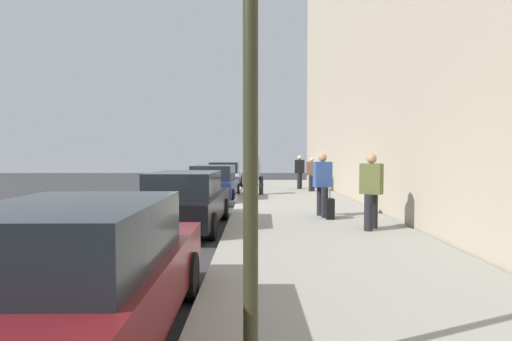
{
  "coord_description": "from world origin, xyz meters",
  "views": [
    {
      "loc": [
        -14.52,
        -1.76,
        1.96
      ],
      "look_at": [
        -1.01,
        -1.76,
        1.42
      ],
      "focal_mm": 28.17,
      "sensor_mm": 36.0,
      "label": 1
    }
  ],
  "objects": [
    {
      "name": "ground_plane",
      "position": [
        0.0,
        0.0,
        0.0
      ],
      "size": [
        56.0,
        56.0,
        0.0
      ],
      "primitive_type": "plane",
      "color": "#333335"
    },
    {
      "name": "sidewalk",
      "position": [
        0.0,
        -3.3,
        0.07
      ],
      "size": [
        28.0,
        4.6,
        0.15
      ],
      "primitive_type": "cube",
      "color": "gray",
      "rests_on": "ground"
    },
    {
      "name": "pedestrian_grey_coat",
      "position": [
        3.61,
        -1.81,
        1.08
      ],
      "size": [
        0.47,
        0.58,
        1.75
      ],
      "color": "black",
      "rests_on": "sidewalk"
    },
    {
      "name": "parked_car_black",
      "position": [
        -4.01,
        0.07,
        0.76
      ],
      "size": [
        4.69,
        1.99,
        1.51
      ],
      "color": "black",
      "rests_on": "ground"
    },
    {
      "name": "pedestrian_black_coat",
      "position": [
        6.71,
        -4.08,
        1.09
      ],
      "size": [
        0.56,
        0.54,
        1.76
      ],
      "color": "black",
      "rests_on": "sidewalk"
    },
    {
      "name": "pedestrian_brown_coat",
      "position": [
        5.31,
        -4.53,
        1.04
      ],
      "size": [
        0.52,
        0.53,
        1.67
      ],
      "color": "black",
      "rests_on": "sidewalk"
    },
    {
      "name": "lane_stripe_centre",
      "position": [
        0.0,
        3.2,
        0.0
      ],
      "size": [
        28.0,
        0.14,
        0.01
      ],
      "primitive_type": "cube",
      "color": "gold",
      "rests_on": "ground"
    },
    {
      "name": "parked_car_silver",
      "position": [
        9.0,
        0.06,
        0.76
      ],
      "size": [
        4.39,
        1.91,
        1.51
      ],
      "color": "black",
      "rests_on": "ground"
    },
    {
      "name": "rolling_suitcase",
      "position": [
        -3.3,
        -3.84,
        0.44
      ],
      "size": [
        0.34,
        0.22,
        0.94
      ],
      "color": "black",
      "rests_on": "sidewalk"
    },
    {
      "name": "parked_car_maroon",
      "position": [
        -10.61,
        -0.02,
        0.76
      ],
      "size": [
        4.44,
        1.94,
        1.51
      ],
      "color": "black",
      "rests_on": "ground"
    },
    {
      "name": "pedestrian_olive_coat",
      "position": [
        -4.89,
        -4.54,
        1.13
      ],
      "size": [
        0.54,
        0.58,
        1.83
      ],
      "color": "black",
      "rests_on": "sidewalk"
    },
    {
      "name": "pedestrian_blue_coat",
      "position": [
        -2.84,
        -3.7,
        1.13
      ],
      "size": [
        0.6,
        0.54,
        1.84
      ],
      "color": "black",
      "rests_on": "sidewalk"
    },
    {
      "name": "snow_bank_curb",
      "position": [
        3.89,
        -0.7,
        0.11
      ],
      "size": [
        6.53,
        0.56,
        0.22
      ],
      "primitive_type": "cube",
      "color": "white",
      "rests_on": "ground"
    },
    {
      "name": "parked_car_navy",
      "position": [
        2.28,
        -0.01,
        0.76
      ],
      "size": [
        4.49,
        2.01,
        1.51
      ],
      "color": "black",
      "rests_on": "ground"
    }
  ]
}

